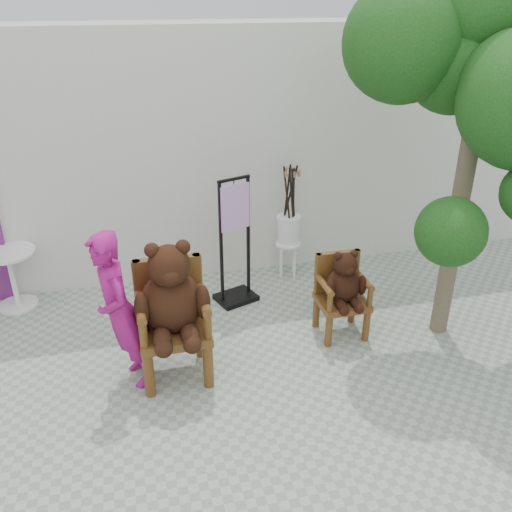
% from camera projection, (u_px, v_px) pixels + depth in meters
% --- Properties ---
extents(ground_plane, '(60.00, 60.00, 0.00)m').
position_uv_depth(ground_plane, '(263.00, 406.00, 4.80)').
color(ground_plane, '#98A291').
rests_on(ground_plane, ground).
extents(back_wall, '(9.00, 1.00, 3.00)m').
position_uv_depth(back_wall, '(202.00, 150.00, 6.84)').
color(back_wall, silver).
rests_on(back_wall, ground).
extents(chair_big, '(0.67, 0.74, 1.40)m').
position_uv_depth(chair_big, '(172.00, 303.00, 4.87)').
color(chair_big, '#4E2E10').
rests_on(chair_big, ground).
extents(chair_small, '(0.50, 0.52, 0.98)m').
position_uv_depth(chair_small, '(343.00, 286.00, 5.60)').
color(chair_small, '#4E2E10').
rests_on(chair_small, ground).
extents(person, '(0.50, 0.64, 1.54)m').
position_uv_depth(person, '(121.00, 311.00, 4.78)').
color(person, '#9F136E').
rests_on(person, ground).
extents(cafe_table, '(0.60, 0.60, 0.70)m').
position_uv_depth(cafe_table, '(11.00, 272.00, 6.14)').
color(cafe_table, white).
rests_on(cafe_table, ground).
extents(display_stand, '(0.54, 0.48, 1.51)m').
position_uv_depth(display_stand, '(235.00, 256.00, 6.20)').
color(display_stand, black).
rests_on(display_stand, ground).
extents(stool_bucket, '(0.32, 0.32, 1.45)m').
position_uv_depth(stool_bucket, '(289.00, 229.00, 6.75)').
color(stool_bucket, white).
rests_on(stool_bucket, ground).
extents(tree, '(2.10, 1.99, 3.68)m').
position_uv_depth(tree, '(477.00, 77.00, 4.75)').
color(tree, '#4E412F').
rests_on(tree, ground).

